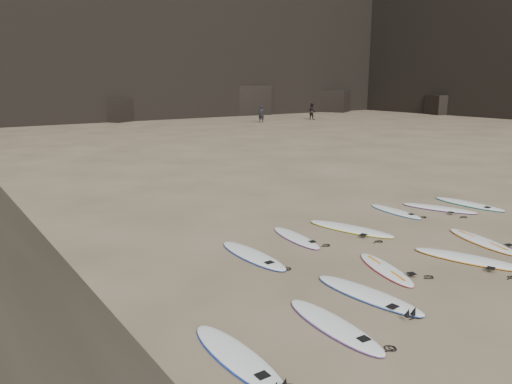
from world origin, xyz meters
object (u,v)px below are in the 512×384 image
at_px(surfboard_5, 253,255).
at_px(surfboard_11, 237,356).
at_px(surfboard_3, 469,259).
at_px(surfboard_10, 469,204).
at_px(surfboard_0, 334,325).
at_px(person_a, 261,114).
at_px(surfboard_2, 386,269).
at_px(surfboard_4, 482,241).
at_px(surfboard_6, 296,237).
at_px(surfboard_8, 395,211).
at_px(surfboard_1, 368,294).
at_px(surfboard_9, 439,208).
at_px(person_b, 312,111).
at_px(surfboard_7, 350,228).

distance_m(surfboard_5, surfboard_11, 4.70).
distance_m(surfboard_3, surfboard_10, 6.01).
xyz_separation_m(surfboard_0, person_a, (23.81, 36.17, 0.83)).
xyz_separation_m(surfboard_2, surfboard_4, (3.76, -0.10, 0.00)).
height_order(surfboard_3, surfboard_6, surfboard_3).
distance_m(surfboard_8, surfboard_11, 10.27).
relative_size(surfboard_1, surfboard_5, 1.01).
bearing_deg(surfboard_10, surfboard_9, 166.89).
xyz_separation_m(surfboard_8, surfboard_11, (-9.19, -4.58, 0.01)).
height_order(surfboard_6, surfboard_10, surfboard_10).
bearing_deg(person_b, surfboard_0, 126.50).
bearing_deg(surfboard_1, person_b, 44.16).
relative_size(surfboard_6, person_b, 1.23).
bearing_deg(surfboard_5, surfboard_2, -51.78).
xyz_separation_m(surfboard_1, surfboard_11, (-3.48, -0.47, -0.00)).
distance_m(surfboard_0, surfboard_3, 5.14).
distance_m(surfboard_11, person_a, 44.35).
distance_m(surfboard_2, surfboard_3, 2.32).
bearing_deg(surfboard_8, surfboard_2, -138.61).
xyz_separation_m(surfboard_0, surfboard_8, (7.20, 4.69, -0.01)).
distance_m(surfboard_3, person_a, 40.19).
distance_m(surfboard_1, surfboard_3, 3.62).
xyz_separation_m(surfboard_1, surfboard_7, (3.03, 3.53, 0.00)).
bearing_deg(surfboard_8, surfboard_3, -113.71).
relative_size(surfboard_2, surfboard_9, 0.88).
relative_size(surfboard_1, surfboard_8, 1.18).
bearing_deg(surfboard_5, surfboard_6, 15.14).
bearing_deg(person_b, surfboard_5, 124.10).
relative_size(surfboard_1, surfboard_10, 1.00).
bearing_deg(surfboard_1, surfboard_0, -165.38).
distance_m(surfboard_4, surfboard_11, 8.73).
xyz_separation_m(surfboard_4, surfboard_8, (0.54, 3.45, -0.00)).
distance_m(surfboard_0, surfboard_4, 6.77).
relative_size(surfboard_9, surfboard_10, 0.96).
height_order(surfboard_11, person_b, person_b).
bearing_deg(surfboard_10, surfboard_11, -166.25).
height_order(surfboard_7, surfboard_11, surfboard_7).
xyz_separation_m(surfboard_5, surfboard_11, (-2.83, -3.75, -0.00)).
relative_size(surfboard_8, person_a, 1.26).
height_order(surfboard_10, person_b, person_b).
relative_size(surfboard_5, surfboard_9, 1.03).
bearing_deg(surfboard_1, surfboard_3, -6.08).
bearing_deg(surfboard_4, surfboard_3, -142.40).
height_order(surfboard_3, person_a, person_a).
xyz_separation_m(surfboard_10, surfboard_11, (-12.14, -3.77, -0.00)).
bearing_deg(surfboard_1, surfboard_8, 29.19).
distance_m(surfboard_0, surfboard_8, 8.59).
height_order(surfboard_0, surfboard_9, same).
bearing_deg(surfboard_3, surfboard_9, 23.98).
relative_size(surfboard_1, person_b, 1.44).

